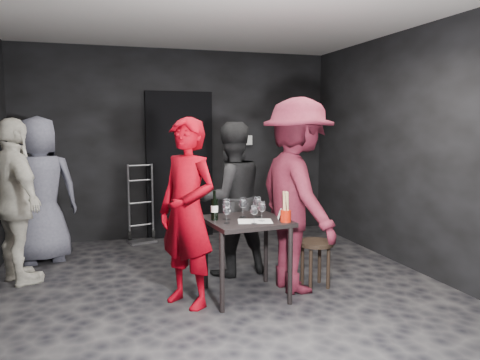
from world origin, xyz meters
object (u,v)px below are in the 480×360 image
object	(u,v)px
hand_truck	(142,227)
tasting_table	(246,229)
woman_black	(231,191)
man_maroon	(297,170)
bystander_cream	(15,190)
stool	(315,250)
server_red	(187,200)
wine_bottle	(214,209)
breadstick_cup	(286,207)
bystander_grey	(40,179)

from	to	relation	value
hand_truck	tasting_table	distance (m)	2.59
woman_black	man_maroon	distance (m)	0.87
bystander_cream	stool	bearing A→B (deg)	-139.09
server_red	woman_black	size ratio (longest dim) A/B	1.05
woman_black	man_maroon	xyz separation A→B (m)	(0.48, -0.67, 0.27)
man_maroon	server_red	bearing A→B (deg)	90.19
server_red	wine_bottle	bearing A→B (deg)	71.51
tasting_table	bystander_cream	xyz separation A→B (m)	(-2.13, 1.04, 0.32)
tasting_table	server_red	bearing A→B (deg)	-175.84
tasting_table	wine_bottle	distance (m)	0.36
woman_black	wine_bottle	bearing A→B (deg)	53.51
server_red	breadstick_cup	bearing A→B (deg)	42.62
stool	woman_black	distance (m)	1.11
woman_black	man_maroon	bearing A→B (deg)	116.52
server_red	woman_black	bearing A→B (deg)	104.94
tasting_table	woman_black	world-z (taller)	woman_black
hand_truck	stool	world-z (taller)	hand_truck
tasting_table	bystander_cream	bearing A→B (deg)	154.01
man_maroon	bystander_cream	world-z (taller)	man_maroon
bystander_cream	bystander_grey	size ratio (longest dim) A/B	0.97
server_red	woman_black	world-z (taller)	server_red
stool	wine_bottle	bearing A→B (deg)	179.98
tasting_table	man_maroon	size ratio (longest dim) A/B	0.31
woman_black	bystander_grey	world-z (taller)	bystander_grey
man_maroon	bystander_grey	bearing A→B (deg)	51.61
bystander_grey	server_red	bearing A→B (deg)	114.34
woman_black	bystander_grey	size ratio (longest dim) A/B	0.92
server_red	bystander_grey	size ratio (longest dim) A/B	0.96
man_maroon	bystander_grey	distance (m)	3.05
woman_black	bystander_cream	bearing A→B (deg)	-17.59
woman_black	bystander_cream	xyz separation A→B (m)	(-2.18, 0.33, 0.05)
bystander_grey	wine_bottle	bearing A→B (deg)	120.66
woman_black	server_red	bearing A→B (deg)	41.50
woman_black	bystander_cream	world-z (taller)	bystander_cream
hand_truck	woman_black	world-z (taller)	woman_black
wine_bottle	hand_truck	bearing A→B (deg)	100.96
server_red	breadstick_cup	distance (m)	0.90
server_red	man_maroon	bearing A→B (deg)	58.40
tasting_table	server_red	xyz separation A→B (m)	(-0.57, -0.04, 0.31)
server_red	bystander_grey	xyz separation A→B (m)	(-1.41, 1.81, 0.04)
hand_truck	stool	xyz separation A→B (m)	(1.51, -2.40, 0.17)
woman_black	breadstick_cup	world-z (taller)	woman_black
stool	man_maroon	size ratio (longest dim) A/B	0.20
tasting_table	stool	distance (m)	0.80
stool	breadstick_cup	xyz separation A→B (m)	(-0.44, -0.27, 0.51)
tasting_table	wine_bottle	xyz separation A→B (m)	(-0.30, 0.04, 0.20)
server_red	man_maroon	xyz separation A→B (m)	(1.10, 0.08, 0.23)
hand_truck	woman_black	size ratio (longest dim) A/B	0.59
tasting_table	wine_bottle	bearing A→B (deg)	171.92
stool	bystander_cream	bearing A→B (deg)	160.90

